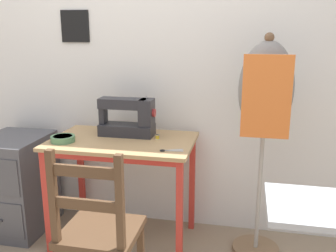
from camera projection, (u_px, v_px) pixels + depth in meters
name	position (u px, v px, depth m)	size (l,w,h in m)	color
wall_back	(136.00, 60.00, 2.78)	(10.00, 0.06, 2.55)	silver
sewing_table	(122.00, 154.00, 2.57)	(0.98, 0.61, 0.77)	tan
sewing_machine	(129.00, 118.00, 2.62)	(0.40, 0.16, 0.29)	#28282D
fabric_bowl	(63.00, 139.00, 2.50)	(0.16, 0.16, 0.04)	#56895B
scissors	(168.00, 151.00, 2.31)	(0.15, 0.07, 0.01)	silver
thread_spool_near_machine	(157.00, 137.00, 2.55)	(0.03, 0.03, 0.03)	yellow
wooden_chair	(99.00, 234.00, 1.96)	(0.40, 0.38, 0.95)	#513823
filing_cabinet	(17.00, 184.00, 2.83)	(0.44, 0.55, 0.73)	#4C4C51
dress_form	(265.00, 100.00, 2.34)	(0.34, 0.32, 1.48)	#846647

